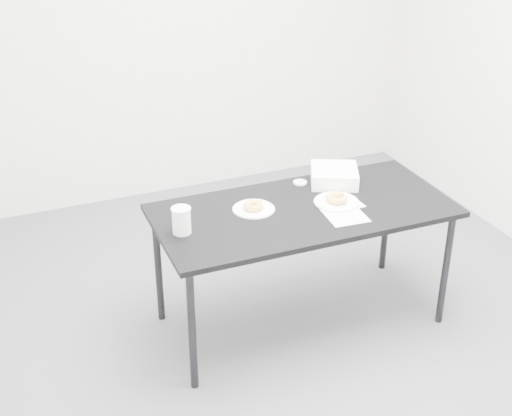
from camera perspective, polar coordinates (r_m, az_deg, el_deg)
name	(u,v)px	position (r m, az deg, el deg)	size (l,w,h in m)	color
floor	(271,327)	(4.20, 1.19, -9.47)	(4.00, 4.00, 0.00)	#4A4A4E
wall_back	(161,21)	(5.38, -7.58, 14.59)	(4.00, 0.02, 2.70)	white
table	(303,217)	(3.90, 3.80, -0.74)	(1.63, 0.78, 0.74)	black
scorecard	(343,213)	(3.84, 7.00, -0.43)	(0.21, 0.26, 0.00)	white
logo_patch	(348,203)	(3.94, 7.41, 0.36)	(0.04, 0.04, 0.00)	green
pen	(346,204)	(3.92, 7.23, 0.29)	(0.01, 0.01, 0.12)	#0D8F59
napkin	(344,203)	(3.95, 7.09, 0.40)	(0.17, 0.17, 0.00)	white
plate_near	(336,202)	(3.94, 6.45, 0.48)	(0.25, 0.25, 0.01)	white
donut_near	(337,198)	(3.93, 6.47, 0.78)	(0.12, 0.12, 0.04)	gold
plate_far	(254,209)	(3.85, -0.19, -0.09)	(0.23, 0.23, 0.01)	white
donut_far	(254,206)	(3.84, -0.19, 0.19)	(0.11, 0.11, 0.04)	gold
coffee_cup	(181,220)	(3.61, -5.98, -0.99)	(0.09, 0.09, 0.14)	white
cup_lid	(300,183)	(4.15, 3.54, 2.05)	(0.08, 0.08, 0.01)	silver
bakery_box	(334,176)	(4.16, 6.27, 2.60)	(0.27, 0.27, 0.09)	white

